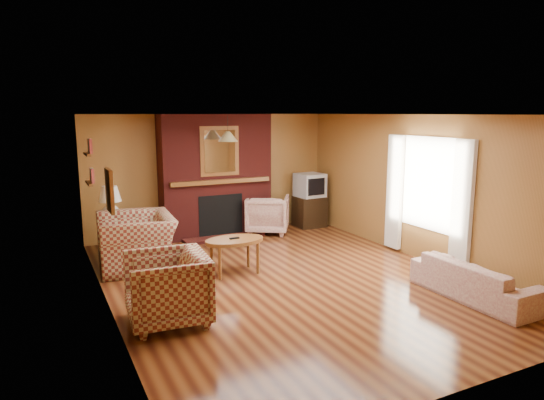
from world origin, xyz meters
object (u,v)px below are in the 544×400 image
side_table (112,238)px  tv_stand (309,211)px  floral_sofa (476,280)px  fireplace (216,177)px  table_lamp (110,202)px  plaid_loveseat (136,241)px  coffee_table (234,243)px  crt_tv (310,185)px  plaid_armchair (167,288)px  floral_armchair (268,214)px

side_table → tv_stand: size_ratio=0.90×
floral_sofa → side_table: side_table is taller
fireplace → table_lamp: (-2.10, -0.53, -0.25)m
plaid_loveseat → coffee_table: 1.62m
crt_tv → coffee_table: bearing=-140.4°
plaid_loveseat → crt_tv: crt_tv is taller
floral_sofa → tv_stand: 4.55m
tv_stand → fireplace: bearing=175.6°
plaid_loveseat → plaid_armchair: 2.31m
floral_armchair → tv_stand: size_ratio=1.29×
side_table → crt_tv: (4.15, 0.34, 0.61)m
coffee_table → side_table: side_table is taller
coffee_table → tv_stand: tv_stand is taller
plaid_loveseat → floral_armchair: size_ratio=1.53×
side_table → floral_armchair: bearing=4.5°
floral_sofa → side_table: (-4.00, 4.19, 0.04)m
plaid_loveseat → tv_stand: 4.08m
crt_tv → fireplace: bearing=174.7°
plaid_armchair → floral_sofa: bearing=79.5°
tv_stand → crt_tv: bearing=-89.2°
floral_armchair → side_table: (-3.09, -0.24, -0.09)m
fireplace → floral_sofa: bearing=-68.1°
plaid_armchair → fireplace: bearing=156.8°
floral_sofa → table_lamp: size_ratio=2.79×
plaid_loveseat → coffee_table: bearing=56.8°
plaid_loveseat → table_lamp: table_lamp is taller
floral_sofa → floral_armchair: 4.53m
tv_stand → floral_sofa: bearing=-91.1°
floral_sofa → coffee_table: bearing=45.7°
floral_armchair → tv_stand: 1.06m
floral_armchair → side_table: floral_armchair is taller
floral_armchair → coffee_table: size_ratio=0.92×
crt_tv → side_table: bearing=-175.3°
side_table → plaid_armchair: bearing=-87.3°
plaid_loveseat → plaid_armchair: plaid_armchair is taller
floral_sofa → side_table: size_ratio=2.97×
fireplace → tv_stand: 2.23m
floral_sofa → coffee_table: (-2.48, 2.36, 0.22)m
crt_tv → tv_stand: bearing=90.0°
crt_tv → floral_sofa: bearing=-91.9°
floral_sofa → tv_stand: bearing=-2.6°
fireplace → coffee_table: 2.53m
plaid_loveseat → side_table: bearing=-158.8°
plaid_loveseat → side_table: (-0.25, 0.84, -0.13)m
plaid_loveseat → table_lamp: (-0.25, 0.84, 0.51)m
table_lamp → crt_tv: size_ratio=1.07×
plaid_loveseat → floral_sofa: size_ratio=0.74×
fireplace → floral_armchair: 1.31m
floral_sofa → coffee_table: coffee_table is taller
coffee_table → table_lamp: size_ratio=1.47×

